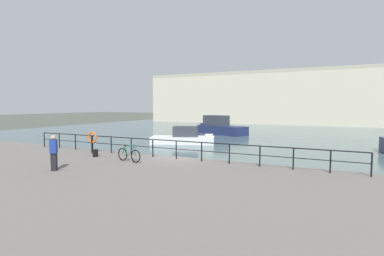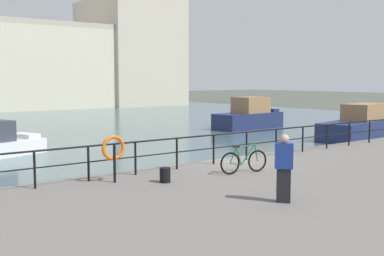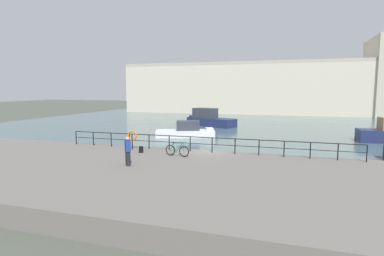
{
  "view_description": "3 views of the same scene",
  "coord_description": "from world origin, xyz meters",
  "px_view_note": "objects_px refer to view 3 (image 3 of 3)",
  "views": [
    {
      "loc": [
        8.55,
        -15.39,
        4.08
      ],
      "look_at": [
        -0.84,
        3.7,
        2.43
      ],
      "focal_mm": 27.42,
      "sensor_mm": 36.0,
      "label": 1
    },
    {
      "loc": [
        -12.38,
        -13.97,
        4.01
      ],
      "look_at": [
        -1.61,
        0.09,
        2.23
      ],
      "focal_mm": 45.73,
      "sensor_mm": 36.0,
      "label": 2
    },
    {
      "loc": [
        5.57,
        -21.96,
        5.36
      ],
      "look_at": [
        -2.07,
        2.16,
        2.3
      ],
      "focal_mm": 29.59,
      "sensor_mm": 36.0,
      "label": 3
    }
  ],
  "objects_px": {
    "harbor_building": "(296,87)",
    "moored_blue_motorboat": "(186,131)",
    "standing_person": "(128,151)",
    "parked_bicycle": "(177,150)",
    "life_ring_stand": "(132,136)",
    "moored_red_daysailer": "(209,119)",
    "mooring_bollard": "(141,150)"
  },
  "relations": [
    {
      "from": "harbor_building",
      "to": "moored_blue_motorboat",
      "type": "xyz_separation_m",
      "value": [
        -12.06,
        -41.2,
        -5.34
      ]
    },
    {
      "from": "moored_blue_motorboat",
      "to": "standing_person",
      "type": "xyz_separation_m",
      "value": [
        2.48,
        -17.97,
        1.19
      ]
    },
    {
      "from": "harbor_building",
      "to": "parked_bicycle",
      "type": "xyz_separation_m",
      "value": [
        -7.77,
        -55.85,
        -4.62
      ]
    },
    {
      "from": "harbor_building",
      "to": "life_ring_stand",
      "type": "xyz_separation_m",
      "value": [
        -11.77,
        -54.53,
        -4.04
      ]
    },
    {
      "from": "moored_red_daysailer",
      "to": "moored_blue_motorboat",
      "type": "distance_m",
      "value": 11.5
    },
    {
      "from": "life_ring_stand",
      "to": "mooring_bollard",
      "type": "bearing_deg",
      "value": -39.06
    },
    {
      "from": "moored_red_daysailer",
      "to": "standing_person",
      "type": "relative_size",
      "value": 4.67
    },
    {
      "from": "moored_red_daysailer",
      "to": "life_ring_stand",
      "type": "height_order",
      "value": "moored_red_daysailer"
    },
    {
      "from": "life_ring_stand",
      "to": "moored_blue_motorboat",
      "type": "bearing_deg",
      "value": 91.25
    },
    {
      "from": "moored_blue_motorboat",
      "to": "parked_bicycle",
      "type": "xyz_separation_m",
      "value": [
        4.29,
        -14.65,
        0.72
      ]
    },
    {
      "from": "harbor_building",
      "to": "life_ring_stand",
      "type": "bearing_deg",
      "value": -102.18
    },
    {
      "from": "moored_blue_motorboat",
      "to": "mooring_bollard",
      "type": "xyz_separation_m",
      "value": [
        1.47,
        -14.28,
        0.55
      ]
    },
    {
      "from": "moored_red_daysailer",
      "to": "moored_blue_motorboat",
      "type": "bearing_deg",
      "value": 114.6
    },
    {
      "from": "moored_red_daysailer",
      "to": "standing_person",
      "type": "height_order",
      "value": "standing_person"
    },
    {
      "from": "mooring_bollard",
      "to": "life_ring_stand",
      "type": "xyz_separation_m",
      "value": [
        -1.17,
        0.95,
        0.75
      ]
    },
    {
      "from": "parked_bicycle",
      "to": "life_ring_stand",
      "type": "bearing_deg",
      "value": 171.59
    },
    {
      "from": "harbor_building",
      "to": "moored_blue_motorboat",
      "type": "height_order",
      "value": "harbor_building"
    },
    {
      "from": "mooring_bollard",
      "to": "moored_red_daysailer",
      "type": "bearing_deg",
      "value": 93.83
    },
    {
      "from": "moored_red_daysailer",
      "to": "standing_person",
      "type": "distance_m",
      "value": 29.6
    },
    {
      "from": "moored_red_daysailer",
      "to": "parked_bicycle",
      "type": "distance_m",
      "value": 26.54
    },
    {
      "from": "life_ring_stand",
      "to": "standing_person",
      "type": "height_order",
      "value": "standing_person"
    },
    {
      "from": "moored_red_daysailer",
      "to": "mooring_bollard",
      "type": "xyz_separation_m",
      "value": [
        1.72,
        -25.77,
        0.2
      ]
    },
    {
      "from": "moored_red_daysailer",
      "to": "parked_bicycle",
      "type": "xyz_separation_m",
      "value": [
        4.55,
        -26.14,
        0.37
      ]
    },
    {
      "from": "harbor_building",
      "to": "mooring_bollard",
      "type": "bearing_deg",
      "value": -100.81
    },
    {
      "from": "parked_bicycle",
      "to": "standing_person",
      "type": "bearing_deg",
      "value": -108.69
    },
    {
      "from": "moored_red_daysailer",
      "to": "life_ring_stand",
      "type": "xyz_separation_m",
      "value": [
        0.55,
        -24.82,
        0.95
      ]
    },
    {
      "from": "moored_blue_motorboat",
      "to": "mooring_bollard",
      "type": "relative_size",
      "value": 15.94
    },
    {
      "from": "harbor_building",
      "to": "life_ring_stand",
      "type": "distance_m",
      "value": 55.93
    },
    {
      "from": "harbor_building",
      "to": "mooring_bollard",
      "type": "distance_m",
      "value": 56.69
    },
    {
      "from": "harbor_building",
      "to": "standing_person",
      "type": "distance_m",
      "value": 60.08
    },
    {
      "from": "parked_bicycle",
      "to": "mooring_bollard",
      "type": "xyz_separation_m",
      "value": [
        -2.82,
        0.37,
        -0.17
      ]
    },
    {
      "from": "standing_person",
      "to": "parked_bicycle",
      "type": "bearing_deg",
      "value": 21.98
    }
  ]
}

